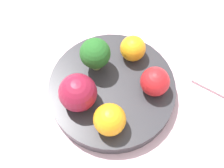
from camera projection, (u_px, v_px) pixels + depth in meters
name	position (u px, v px, depth m)	size (l,w,h in m)	color
ground_plane	(112.00, 98.00, 0.55)	(6.00, 6.00, 0.00)	gray
table_surface	(112.00, 96.00, 0.54)	(1.20, 1.20, 0.02)	silver
bowl	(112.00, 90.00, 0.52)	(0.21, 0.21, 0.03)	#2D2D33
broccoli	(95.00, 54.00, 0.49)	(0.05, 0.05, 0.06)	#8CB76B
apple_red	(155.00, 82.00, 0.49)	(0.05, 0.05, 0.05)	red
apple_green	(78.00, 93.00, 0.47)	(0.06, 0.06, 0.06)	maroon
orange_front	(132.00, 48.00, 0.52)	(0.04, 0.04, 0.04)	orange
orange_back	(110.00, 120.00, 0.46)	(0.05, 0.05, 0.05)	orange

